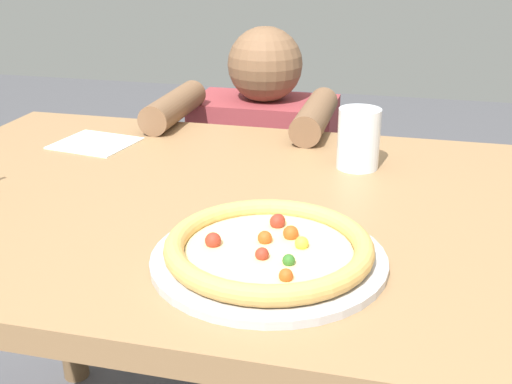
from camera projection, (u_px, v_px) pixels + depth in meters
The scene contains 5 objects.
dining_table at pixel (256, 254), 1.14m from camera, with size 1.39×0.87×0.75m.
pizza_near at pixel (269, 251), 0.88m from camera, with size 0.33×0.33×0.04m.
water_cup_clear at pixel (359, 138), 1.23m from camera, with size 0.08×0.08×0.12m.
paper_napkin at pixel (95, 143), 1.39m from camera, with size 0.16×0.14×0.00m, color white.
diner_seated at pixel (264, 211), 1.84m from camera, with size 0.41×0.52×0.95m.
Camera 1 is at (0.24, -0.98, 1.18)m, focal length 44.94 mm.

